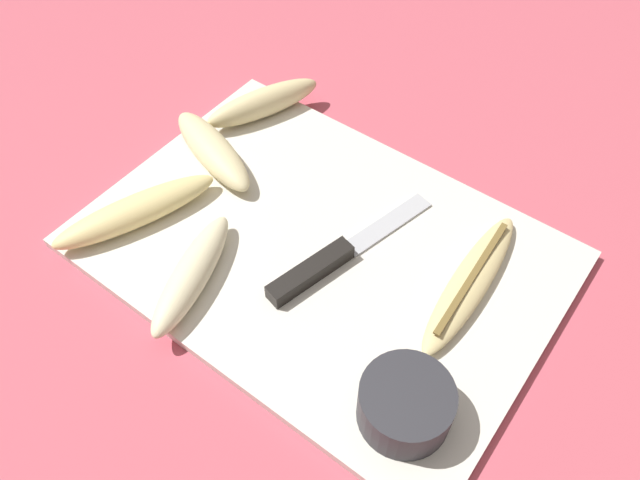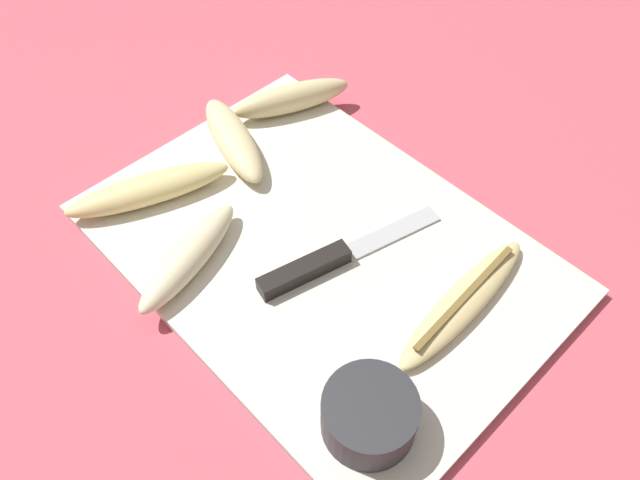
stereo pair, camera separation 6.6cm
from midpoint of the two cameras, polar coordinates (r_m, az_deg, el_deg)
The scene contains 9 objects.
ground_plane at distance 0.68m, azimuth -2.78°, elevation -1.33°, with size 4.00×4.00×0.00m, color #C65160.
cutting_board at distance 0.67m, azimuth -2.80°, elevation -1.02°, with size 0.49×0.35×0.01m.
knife at distance 0.64m, azimuth -2.50°, elevation -2.31°, with size 0.07×0.22×0.02m.
banana_pale_long at distance 0.65m, azimuth -14.52°, elevation -3.19°, with size 0.08×0.16×0.03m.
banana_soft_right at distance 0.76m, azimuth -12.29°, elevation 7.90°, with size 0.16×0.09×0.03m.
banana_spotted_left at distance 0.64m, azimuth 10.77°, elevation -3.95°, with size 0.05×0.20×0.02m.
banana_golden_short at distance 0.72m, azimuth -19.05°, elevation 2.37°, with size 0.10×0.19×0.03m.
banana_ripe_center at distance 0.81m, azimuth -7.59°, elevation 12.23°, with size 0.09×0.16×0.04m.
prep_bowl at distance 0.55m, azimuth 4.34°, elevation -15.02°, with size 0.08×0.08×0.04m.
Camera 1 is at (0.24, -0.33, 0.54)m, focal length 35.00 mm.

